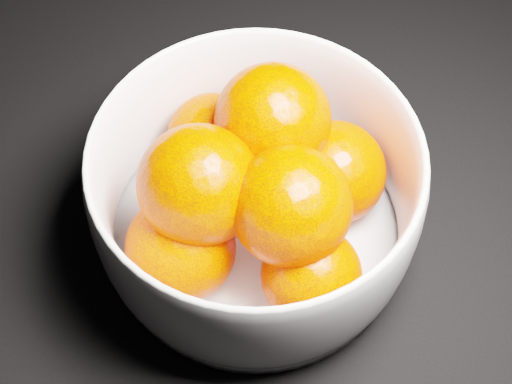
{
  "coord_description": "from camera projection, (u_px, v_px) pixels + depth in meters",
  "views": [
    {
      "loc": [
        0.05,
        -0.11,
        0.46
      ],
      "look_at": [
        0.05,
        0.15,
        0.06
      ],
      "focal_mm": 50.0,
      "sensor_mm": 36.0,
      "label": 1
    }
  ],
  "objects": [
    {
      "name": "bowl",
      "position": [
        256.0,
        196.0,
        0.49
      ],
      "size": [
        0.22,
        0.22,
        0.11
      ],
      "rotation": [
        0.0,
        0.0,
        0.01
      ],
      "color": "silver",
      "rests_on": "ground"
    },
    {
      "name": "orange_pile",
      "position": [
        257.0,
        187.0,
        0.47
      ],
      "size": [
        0.18,
        0.18,
        0.12
      ],
      "color": "#E93300",
      "rests_on": "bowl"
    }
  ]
}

